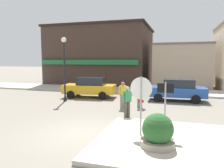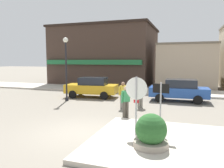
# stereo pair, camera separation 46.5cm
# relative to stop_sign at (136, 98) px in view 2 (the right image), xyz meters

# --- Properties ---
(ground_plane) EXTENTS (160.00, 160.00, 0.00)m
(ground_plane) POSITION_rel_stop_sign_xyz_m (-2.21, -0.12, -1.52)
(ground_plane) COLOR gray
(sidewalk_corner) EXTENTS (6.40, 4.80, 0.15)m
(sidewalk_corner) POSITION_rel_stop_sign_xyz_m (1.75, -0.32, -1.44)
(sidewalk_corner) COLOR beige
(sidewalk_corner) RESTS_ON ground
(kerb_far) EXTENTS (80.00, 4.00, 0.15)m
(kerb_far) POSITION_rel_stop_sign_xyz_m (-2.21, 12.07, -1.44)
(kerb_far) COLOR beige
(kerb_far) RESTS_ON ground
(stop_sign) EXTENTS (0.82, 0.11, 2.30)m
(stop_sign) POSITION_rel_stop_sign_xyz_m (0.00, 0.00, 0.00)
(stop_sign) COLOR #9E9EA3
(stop_sign) RESTS_ON ground
(one_way_sign) EXTENTS (0.60, 0.08, 2.10)m
(one_way_sign) POSITION_rel_stop_sign_xyz_m (0.85, 0.22, -0.19)
(one_way_sign) COLOR #9E9EA3
(one_way_sign) RESTS_ON ground
(planter) EXTENTS (1.10, 1.10, 1.23)m
(planter) POSITION_rel_stop_sign_xyz_m (0.71, -1.02, -0.96)
(planter) COLOR gray
(planter) RESTS_ON ground
(lamp_post) EXTENTS (0.36, 0.36, 4.54)m
(lamp_post) POSITION_rel_stop_sign_xyz_m (-6.38, 5.86, 1.44)
(lamp_post) COLOR black
(lamp_post) RESTS_ON ground
(parked_car_nearest) EXTENTS (4.16, 2.20, 1.56)m
(parked_car_nearest) POSITION_rel_stop_sign_xyz_m (-5.29, 7.86, -0.71)
(parked_car_nearest) COLOR gold
(parked_car_nearest) RESTS_ON ground
(parked_car_second) EXTENTS (4.04, 1.95, 1.56)m
(parked_car_second) POSITION_rel_stop_sign_xyz_m (1.26, 8.27, -0.71)
(parked_car_second) COLOR #234C9E
(parked_car_second) RESTS_ON ground
(pedestrian_crossing_near) EXTENTS (0.40, 0.49, 1.61)m
(pedestrian_crossing_near) POSITION_rel_stop_sign_xyz_m (-1.12, 2.63, -0.65)
(pedestrian_crossing_near) COLOR #4C473D
(pedestrian_crossing_near) RESTS_ON ground
(pedestrian_crossing_far) EXTENTS (0.48, 0.43, 1.61)m
(pedestrian_crossing_far) POSITION_rel_stop_sign_xyz_m (-0.92, 5.28, -0.65)
(pedestrian_crossing_far) COLOR gray
(pedestrian_crossing_far) RESTS_ON ground
(pedestrian_kerb_side) EXTENTS (0.49, 0.41, 1.61)m
(pedestrian_kerb_side) POSITION_rel_stop_sign_xyz_m (-1.85, 4.71, -0.65)
(pedestrian_kerb_side) COLOR gray
(pedestrian_kerb_side) RESTS_ON ground
(building_corner_shop) EXTENTS (11.98, 9.84, 6.97)m
(building_corner_shop) POSITION_rel_stop_sign_xyz_m (-8.05, 18.73, 1.97)
(building_corner_shop) COLOR #3D2D26
(building_corner_shop) RESTS_ON ground
(building_storefront_left_near) EXTENTS (5.85, 6.03, 4.63)m
(building_storefront_left_near) POSITION_rel_stop_sign_xyz_m (1.63, 17.20, 0.80)
(building_storefront_left_near) COLOR tan
(building_storefront_left_near) RESTS_ON ground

